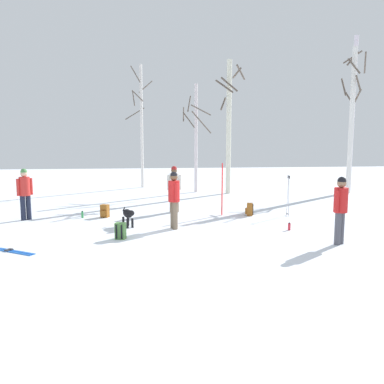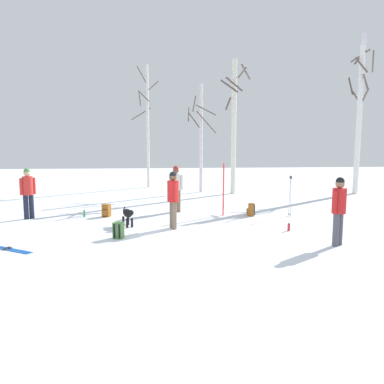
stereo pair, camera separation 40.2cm
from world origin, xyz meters
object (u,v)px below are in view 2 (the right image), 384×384
object	(u,v)px
person_1	(28,190)
backpack_2	(106,211)
birch_tree_1	(201,136)
ski_pair_planted_0	(223,190)
ski_pair_lying_0	(6,249)
backpack_0	(251,210)
person_2	(173,196)
birch_tree_2	(234,124)
backpack_1	(119,230)
dog	(128,214)
birch_tree_3	(359,118)
water_bottle_0	(84,214)
birch_tree_0	(147,124)
ski_poles_0	(290,195)
person_3	(339,207)
birch_tree_4	(360,113)
water_bottle_1	(289,227)
person_0	(176,186)

from	to	relation	value
person_1	backpack_2	bearing A→B (deg)	3.11
birch_tree_1	ski_pair_planted_0	bearing A→B (deg)	-89.29
ski_pair_lying_0	backpack_0	size ratio (longest dim) A/B	3.41
person_2	birch_tree_2	xyz separation A→B (m)	(3.36, 7.74, 2.52)
backpack_1	birch_tree_1	world-z (taller)	birch_tree_1
dog	person_1	bearing A→B (deg)	156.20
birch_tree_1	birch_tree_3	size ratio (longest dim) A/B	0.76
person_2	backpack_1	world-z (taller)	person_2
water_bottle_0	birch_tree_0	bearing A→B (deg)	77.57
person_1	ski_poles_0	distance (m)	8.95
backpack_1	birch_tree_3	size ratio (longest dim) A/B	0.06
backpack_0	ski_pair_lying_0	bearing A→B (deg)	-152.32
person_3	birch_tree_4	distance (m)	11.63
person_1	birch_tree_3	distance (m)	15.48
ski_poles_0	water_bottle_0	bearing A→B (deg)	175.95
backpack_2	water_bottle_1	distance (m)	6.20
person_3	ski_pair_lying_0	xyz separation A→B (m)	(-8.13, 0.39, -0.97)
person_3	water_bottle_1	xyz separation A→B (m)	(-0.67, 1.64, -0.88)
ski_pair_lying_0	backpack_0	bearing A→B (deg)	27.68
birch_tree_1	birch_tree_2	size ratio (longest dim) A/B	0.84
dog	water_bottle_1	size ratio (longest dim) A/B	3.78
backpack_1	birch_tree_0	distance (m)	12.52
person_0	birch_tree_0	size ratio (longest dim) A/B	0.25
ski_pair_planted_0	birch_tree_0	world-z (taller)	birch_tree_0
ski_pair_planted_0	backpack_0	size ratio (longest dim) A/B	4.21
birch_tree_3	birch_tree_2	bearing A→B (deg)	174.02
person_1	ski_pair_lying_0	distance (m)	3.97
birch_tree_0	birch_tree_1	xyz separation A→B (m)	(2.80, -2.54, -0.72)
person_2	backpack_0	distance (m)	3.41
person_1	ski_pair_lying_0	size ratio (longest dim) A/B	1.14
person_3	birch_tree_0	distance (m)	14.42
backpack_2	birch_tree_4	xyz separation A→B (m)	(11.98, 5.34, 3.83)
dog	birch_tree_1	bearing A→B (deg)	68.65
person_2	birch_tree_3	world-z (taller)	birch_tree_3
person_0	birch_tree_1	distance (m)	6.22
ski_pair_planted_0	backpack_0	world-z (taller)	ski_pair_planted_0
person_1	water_bottle_1	xyz separation A→B (m)	(8.15, -2.53, -0.88)
dog	ski_poles_0	distance (m)	5.63
birch_tree_3	backpack_2	bearing A→B (deg)	-156.80
person_0	ski_poles_0	xyz separation A→B (m)	(3.92, -1.21, -0.22)
backpack_1	water_bottle_0	bearing A→B (deg)	115.78
ski_pair_planted_0	backpack_0	xyz separation A→B (m)	(0.96, -0.18, -0.71)
person_2	water_bottle_1	xyz separation A→B (m)	(3.35, -0.61, -0.88)
backpack_2	birch_tree_1	distance (m)	8.03
backpack_1	backpack_2	distance (m)	3.18
birch_tree_0	water_bottle_0	bearing A→B (deg)	-102.43
person_3	backpack_0	world-z (taller)	person_3
birch_tree_0	backpack_1	bearing A→B (deg)	-92.31
person_3	dog	xyz separation A→B (m)	(-5.39, 2.66, -0.59)
person_3	birch_tree_3	xyz separation A→B (m)	(5.50, 9.35, 2.80)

